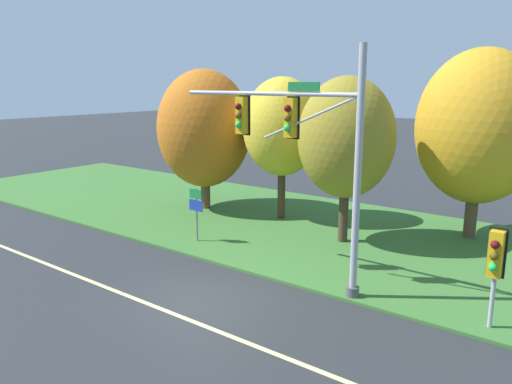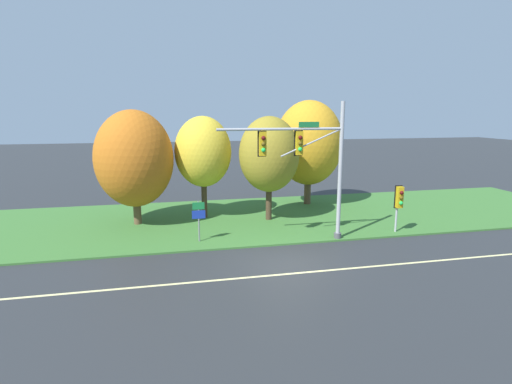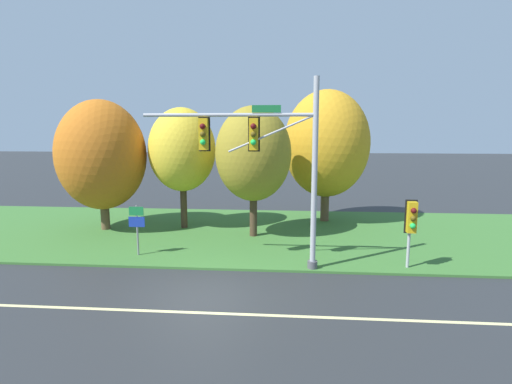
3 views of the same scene
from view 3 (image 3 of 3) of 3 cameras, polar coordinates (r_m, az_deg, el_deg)
ground_plane at (r=14.05m, az=-7.28°, el=-14.60°), size 160.00×160.00×0.00m
lane_stripe at (r=12.98m, az=-8.41°, el=-16.68°), size 36.00×0.16×0.01m
grass_verge at (r=21.73m, az=-2.80°, el=-5.78°), size 48.00×11.50×0.10m
traffic_signal_mast at (r=15.44m, az=1.76°, el=5.39°), size 6.85×0.49×7.45m
pedestrian_signal_near_kerb at (r=16.74m, az=21.32°, el=-3.84°), size 0.46×0.55×2.77m
route_sign_post at (r=18.18m, az=-16.65°, el=-4.30°), size 0.71×0.08×2.22m
tree_nearest_road at (r=23.12m, az=-21.21°, el=4.92°), size 4.72×4.72×7.05m
tree_left_of_mast at (r=22.30m, az=-10.51°, el=5.91°), size 3.65×3.65×6.65m
tree_behind_signpost at (r=20.17m, az=-0.39°, el=5.43°), size 3.83×3.83×6.65m
tree_mid_verge at (r=23.94m, az=10.03°, el=6.76°), size 5.00×5.00×7.75m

